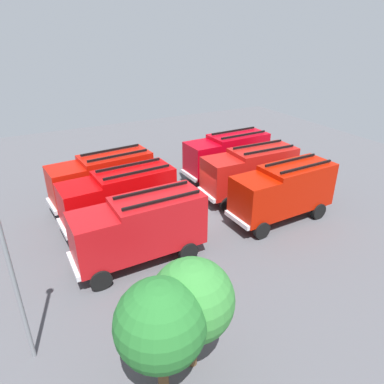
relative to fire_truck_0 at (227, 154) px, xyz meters
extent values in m
plane|color=#4C4C51|center=(5.28, 3.73, -2.15)|extent=(51.48, 51.48, 0.00)
cube|color=#B30412|center=(2.45, 0.07, -0.05)|extent=(2.27, 2.56, 2.60)
cube|color=#8C9EAD|center=(3.50, 0.10, 0.26)|extent=(0.14, 2.13, 1.46)
cube|color=#B30412|center=(-1.05, -0.03, 0.10)|extent=(4.87, 2.63, 2.90)
cube|color=black|center=(-1.07, 0.66, 1.67)|extent=(4.32, 0.24, 0.12)
cube|color=black|center=(-1.03, -0.72, 1.67)|extent=(4.32, 0.24, 0.12)
cube|color=silver|center=(3.65, 0.10, -1.20)|extent=(0.27, 2.38, 0.28)
cylinder|color=black|center=(2.61, 1.27, -1.60)|extent=(1.11, 0.38, 1.10)
cylinder|color=black|center=(2.68, -1.13, -1.60)|extent=(1.11, 0.38, 1.10)
cylinder|color=black|center=(-2.28, 1.14, -1.60)|extent=(1.11, 0.38, 1.10)
cylinder|color=black|center=(-2.22, -1.26, -1.60)|extent=(1.11, 0.38, 1.10)
cube|color=#B21007|center=(12.94, 0.35, -0.05)|extent=(2.42, 2.69, 2.60)
cube|color=#8C9EAD|center=(13.98, 0.45, 0.26)|extent=(0.28, 2.12, 1.46)
cube|color=#B21007|center=(9.45, 0.03, 0.10)|extent=(5.01, 2.93, 2.90)
cube|color=black|center=(9.39, 0.71, 1.67)|extent=(4.31, 0.52, 0.12)
cube|color=black|center=(9.51, -0.66, 1.67)|extent=(4.31, 0.52, 0.12)
cube|color=silver|center=(14.13, 0.46, -1.20)|extent=(0.42, 2.38, 0.28)
cylinder|color=black|center=(13.02, 1.57, -1.60)|extent=(1.13, 0.45, 1.10)
cylinder|color=black|center=(13.25, -0.82, -1.60)|extent=(1.13, 0.45, 1.10)
cylinder|color=black|center=(8.14, 1.11, -1.60)|extent=(1.13, 0.45, 1.10)
cylinder|color=black|center=(8.37, -1.28, -1.60)|extent=(1.13, 0.45, 1.10)
cube|color=#AB1511|center=(2.97, 3.81, -0.05)|extent=(2.26, 2.55, 2.60)
cube|color=#8C9EAD|center=(4.02, 3.79, 0.26)|extent=(0.13, 2.13, 1.46)
cube|color=#AB1511|center=(-0.53, 3.90, 0.10)|extent=(4.86, 2.61, 2.90)
cube|color=black|center=(-0.52, 4.58, 1.67)|extent=(4.32, 0.22, 0.12)
cube|color=black|center=(-0.55, 3.21, 1.67)|extent=(4.32, 0.22, 0.12)
cube|color=silver|center=(4.17, 3.79, -1.20)|extent=(0.26, 2.38, 0.28)
cylinder|color=black|center=(3.19, 5.01, -1.60)|extent=(1.11, 0.38, 1.10)
cylinder|color=black|center=(3.14, 2.61, -1.60)|extent=(1.11, 0.38, 1.10)
cylinder|color=black|center=(-1.70, 5.12, -1.60)|extent=(1.11, 0.38, 1.10)
cylinder|color=black|center=(-1.76, 2.72, -1.60)|extent=(1.11, 0.38, 1.10)
cube|color=#BB0507|center=(12.77, 3.68, -0.05)|extent=(2.35, 2.63, 2.60)
cube|color=#8C9EAD|center=(13.82, 3.75, 0.26)|extent=(0.21, 2.13, 1.46)
cube|color=#BB0507|center=(9.28, 3.46, 0.10)|extent=(4.95, 2.80, 2.90)
cube|color=black|center=(9.24, 4.15, 1.67)|extent=(4.32, 0.39, 0.12)
cube|color=black|center=(9.32, 2.78, 1.67)|extent=(4.32, 0.39, 0.12)
cube|color=silver|center=(13.97, 3.76, -1.20)|extent=(0.35, 2.38, 0.28)
cylinder|color=black|center=(12.90, 4.89, -1.60)|extent=(1.12, 0.42, 1.10)
cylinder|color=black|center=(13.05, 2.50, -1.60)|extent=(1.12, 0.42, 1.10)
cylinder|color=black|center=(8.01, 4.58, -1.60)|extent=(1.12, 0.42, 1.10)
cylinder|color=black|center=(8.16, 2.19, -1.60)|extent=(1.12, 0.42, 1.10)
cube|color=#AA1202|center=(3.07, 7.71, -0.05)|extent=(2.28, 2.57, 2.60)
cube|color=#8C9EAD|center=(4.12, 7.74, 0.26)|extent=(0.15, 2.13, 1.46)
cube|color=#AA1202|center=(-0.43, 7.59, 0.10)|extent=(4.88, 2.65, 2.90)
cube|color=black|center=(-0.45, 8.28, 1.67)|extent=(4.32, 0.26, 0.12)
cube|color=black|center=(-0.41, 6.91, 1.67)|extent=(4.32, 0.26, 0.12)
cube|color=silver|center=(4.27, 7.75, -1.20)|extent=(0.28, 2.38, 0.28)
cylinder|color=black|center=(3.23, 8.91, -1.60)|extent=(1.11, 0.39, 1.10)
cylinder|color=black|center=(3.31, 6.51, -1.60)|extent=(1.11, 0.39, 1.10)
cylinder|color=black|center=(-1.67, 8.75, -1.60)|extent=(1.11, 0.39, 1.10)
cylinder|color=black|center=(-1.59, 6.36, -1.60)|extent=(1.11, 0.39, 1.10)
cube|color=#AB1014|center=(12.92, 7.69, -0.05)|extent=(2.25, 2.54, 2.60)
cube|color=#8C9EAD|center=(13.97, 7.71, 0.26)|extent=(0.12, 2.13, 1.46)
cube|color=#AB1014|center=(9.42, 7.62, 0.10)|extent=(4.85, 2.60, 2.90)
cube|color=black|center=(9.41, 8.30, 1.67)|extent=(4.32, 0.21, 0.12)
cube|color=black|center=(9.44, 6.93, 1.67)|extent=(4.32, 0.21, 0.12)
cube|color=silver|center=(14.12, 7.71, -1.20)|extent=(0.25, 2.38, 0.28)
cylinder|color=black|center=(13.10, 8.89, -1.60)|extent=(1.11, 0.37, 1.10)
cylinder|color=black|center=(13.15, 6.49, -1.60)|extent=(1.11, 0.37, 1.10)
cylinder|color=black|center=(8.20, 8.79, -1.60)|extent=(1.11, 0.37, 1.10)
cylinder|color=black|center=(8.25, 6.39, -1.60)|extent=(1.11, 0.37, 1.10)
cylinder|color=black|center=(6.22, 3.76, -1.74)|extent=(0.16, 0.16, 0.83)
cylinder|color=black|center=(6.03, 3.85, -1.74)|extent=(0.16, 0.16, 0.83)
cube|color=#B7140F|center=(6.12, 3.81, -0.96)|extent=(0.48, 0.40, 0.72)
sphere|color=tan|center=(6.12, 3.81, -0.48)|extent=(0.23, 0.23, 0.23)
cylinder|color=#B7140F|center=(6.12, 3.81, -0.39)|extent=(0.29, 0.29, 0.07)
cylinder|color=black|center=(5.27, 0.57, -1.75)|extent=(0.16, 0.16, 0.80)
cylinder|color=black|center=(5.41, 0.41, -1.75)|extent=(0.16, 0.16, 0.80)
cube|color=gold|center=(5.34, 0.49, -1.01)|extent=(0.45, 0.48, 0.69)
sphere|color=brown|center=(5.34, 0.49, -0.55)|extent=(0.23, 0.23, 0.23)
cylinder|color=gold|center=(5.34, 0.49, -0.46)|extent=(0.28, 0.28, 0.07)
cylinder|color=black|center=(11.20, -2.21, -1.75)|extent=(0.16, 0.16, 0.80)
cylinder|color=black|center=(11.31, -2.03, -1.75)|extent=(0.16, 0.16, 0.80)
cube|color=#B7140F|center=(11.25, -2.12, -1.01)|extent=(0.43, 0.48, 0.69)
sphere|color=beige|center=(11.25, -2.12, -0.55)|extent=(0.23, 0.23, 0.23)
cylinder|color=#B7140F|center=(11.25, -2.12, -0.46)|extent=(0.28, 0.28, 0.07)
cylinder|color=brown|center=(11.12, 14.76, -1.20)|extent=(0.38, 0.38, 1.90)
sphere|color=#337A33|center=(11.12, 14.76, 1.04)|extent=(3.04, 3.04, 3.04)
cylinder|color=brown|center=(12.54, 15.28, -1.19)|extent=(0.38, 0.38, 1.92)
sphere|color=#236628|center=(12.54, 15.28, 1.07)|extent=(3.07, 3.07, 3.07)
cone|color=#F2600C|center=(8.14, 10.21, -1.84)|extent=(0.43, 0.43, 0.62)
cylinder|color=slate|center=(16.50, 11.54, 1.33)|extent=(0.16, 0.16, 6.98)
camera|label=1|loc=(15.55, 23.13, 9.76)|focal=32.94mm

